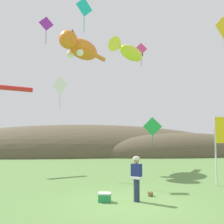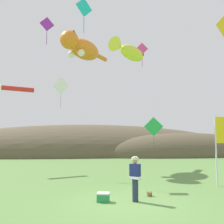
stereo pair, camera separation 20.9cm
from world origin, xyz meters
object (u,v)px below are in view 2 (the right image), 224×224
(kite_diamond_pink, at_px, (142,49))
(kite_tube_streamer, at_px, (17,89))
(kite_diamond_teal, at_px, (84,8))
(kite_spool, at_px, (149,194))
(festival_banner_pole, at_px, (218,140))
(festival_attendant, at_px, (135,177))
(picnic_cooler, at_px, (103,197))
(kite_fish_windsock, at_px, (129,52))
(kite_diamond_white, at_px, (61,86))
(kite_diamond_gold, at_px, (224,27))
(kite_diamond_violet, at_px, (47,24))
(kite_giant_cat, at_px, (82,48))
(kite_diamond_green, at_px, (154,127))

(kite_diamond_pink, bearing_deg, kite_tube_streamer, 167.80)
(kite_tube_streamer, relative_size, kite_diamond_teal, 1.22)
(kite_spool, distance_m, festival_banner_pole, 5.18)
(festival_attendant, height_order, festival_banner_pole, festival_banner_pole)
(picnic_cooler, relative_size, kite_fish_windsock, 0.18)
(picnic_cooler, height_order, kite_diamond_white, kite_diamond_white)
(picnic_cooler, height_order, kite_diamond_gold, kite_diamond_gold)
(kite_diamond_gold, relative_size, kite_diamond_violet, 1.21)
(picnic_cooler, height_order, festival_banner_pole, festival_banner_pole)
(festival_banner_pole, xyz_separation_m, kite_giant_cat, (-7.05, 8.69, 7.72))
(festival_banner_pole, xyz_separation_m, kite_diamond_violet, (-9.51, 4.38, 7.71))
(kite_giant_cat, height_order, kite_diamond_gold, kite_giant_cat)
(kite_giant_cat, bearing_deg, kite_fish_windsock, -63.56)
(kite_tube_streamer, distance_m, kite_diamond_white, 4.35)
(kite_fish_windsock, distance_m, kite_diamond_teal, 4.03)
(kite_diamond_white, distance_m, kite_diamond_green, 7.60)
(kite_diamond_green, bearing_deg, kite_diamond_gold, -65.78)
(picnic_cooler, distance_m, festival_banner_pole, 7.16)
(kite_tube_streamer, bearing_deg, picnic_cooler, -60.21)
(picnic_cooler, distance_m, kite_diamond_teal, 9.83)
(picnic_cooler, bearing_deg, kite_diamond_gold, 20.39)
(kite_spool, distance_m, kite_tube_streamer, 13.30)
(kite_tube_streamer, relative_size, kite_diamond_green, 1.02)
(picnic_cooler, distance_m, kite_giant_cat, 14.78)
(picnic_cooler, distance_m, kite_diamond_white, 9.32)
(kite_diamond_teal, distance_m, kite_diamond_pink, 6.56)
(picnic_cooler, bearing_deg, kite_fish_windsock, 66.16)
(kite_diamond_green, bearing_deg, kite_giant_cat, 155.04)
(kite_diamond_teal, height_order, kite_diamond_green, kite_diamond_teal)
(picnic_cooler, relative_size, kite_diamond_pink, 0.30)
(kite_spool, xyz_separation_m, kite_diamond_green, (2.79, 7.76, 3.19))
(kite_fish_windsock, bearing_deg, kite_diamond_teal, -143.82)
(kite_diamond_pink, bearing_deg, kite_diamond_gold, -53.80)
(picnic_cooler, relative_size, kite_diamond_green, 0.24)
(picnic_cooler, bearing_deg, kite_diamond_violet, 114.98)
(picnic_cooler, xyz_separation_m, kite_fish_windsock, (2.27, 5.13, 7.81))
(festival_attendant, xyz_separation_m, kite_diamond_teal, (-2.00, 3.09, 8.58))
(kite_diamond_violet, bearing_deg, kite_diamond_teal, -57.52)
(festival_banner_pole, relative_size, kite_giant_cat, 0.68)
(picnic_cooler, distance_m, kite_diamond_gold, 11.77)
(festival_attendant, height_order, kite_fish_windsock, kite_fish_windsock)
(festival_attendant, xyz_separation_m, kite_spool, (0.82, 0.76, -0.85))
(festival_banner_pole, bearing_deg, kite_diamond_violet, 155.25)
(kite_fish_windsock, height_order, kite_diamond_green, kite_fish_windsock)
(picnic_cooler, bearing_deg, kite_tube_streamer, 119.79)
(kite_diamond_teal, bearing_deg, kite_diamond_green, 44.09)
(kite_diamond_white, relative_size, kite_diamond_green, 0.93)
(kite_diamond_white, bearing_deg, kite_diamond_green, 11.27)
(festival_banner_pole, bearing_deg, picnic_cooler, -160.85)
(kite_diamond_white, bearing_deg, kite_giant_cat, 69.34)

